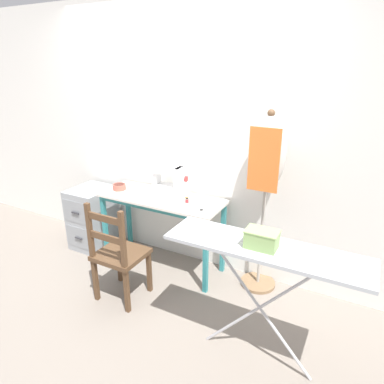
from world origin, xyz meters
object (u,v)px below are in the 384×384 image
Objects in this scene: thread_spool_near_machine at (186,198)px; filing_cabinet at (93,218)px; wooden_chair at (119,255)px; dress_form at (267,165)px; fabric_bowl at (119,187)px; thread_spool_mid_table at (187,201)px; ironing_board at (264,254)px; scissors at (204,211)px; sewing_machine at (172,181)px; storage_box at (262,239)px.

filing_cabinet is at bearing -176.66° from thread_spool_near_machine.
dress_form reaches higher than wooden_chair.
fabric_bowl is 0.81m from wooden_chair.
thread_spool_near_machine is 0.05× the size of filing_cabinet.
dress_form is (1.01, 0.75, 0.74)m from wooden_chair.
ironing_board reaches higher than thread_spool_mid_table.
ironing_board is (0.93, -0.69, 0.07)m from thread_spool_mid_table.
dress_form is (0.67, 0.15, 0.39)m from thread_spool_mid_table.
wooden_chair is at bearing -137.55° from scissors.
scissors is 0.17× the size of filing_cabinet.
thread_spool_mid_table is at bearing 143.39° from ironing_board.
fabric_bowl is 1.51m from dress_form.
sewing_machine reaches higher than wooden_chair.
storage_box is at bearing -74.49° from dress_form.
storage_box is (1.69, -0.70, 0.17)m from fabric_bowl.
fabric_bowl is at bearing 158.37° from ironing_board.
dress_form is at bearing 36.43° from wooden_chair.
fabric_bowl is 0.62m from filing_cabinet.
scissors is at bearing -26.13° from sewing_machine.
storage_box reaches higher than ironing_board.
fabric_bowl is 0.10× the size of ironing_board.
thread_spool_near_machine is (0.19, -0.06, -0.12)m from sewing_machine.
wooden_chair is 1.06m from filing_cabinet.
filing_cabinet is 3.37× the size of storage_box.
storage_box is at bearing -18.68° from filing_cabinet.
dress_form is at bearing 27.71° from scissors.
sewing_machine is 0.52m from scissors.
storage_box reaches higher than filing_cabinet.
sewing_machine is 0.23m from thread_spool_near_machine.
filing_cabinet is at bearing 177.07° from fabric_bowl.
filing_cabinet is 2.32m from storage_box.
ironing_board is at bearing 46.86° from storage_box.
scissors is 0.66m from dress_form.
fabric_bowl is 3.79× the size of thread_spool_near_machine.
scissors is 0.95m from storage_box.
sewing_machine is at bearing 151.20° from thread_spool_mid_table.
thread_spool_near_machine is 1.24m from ironing_board.
thread_spool_near_machine is (0.73, 0.09, -0.01)m from fabric_bowl.
thread_spool_near_machine is at bearing 66.54° from wooden_chair.
fabric_bowl is 0.73m from thread_spool_near_machine.
thread_spool_near_machine is 0.81m from wooden_chair.
storage_box is at bearing -37.91° from thread_spool_mid_table.
storage_box is (-0.02, -0.02, 0.11)m from ironing_board.
fabric_bowl is 0.77m from thread_spool_mid_table.
sewing_machine is at bearing 82.46° from wooden_chair.
thread_spool_mid_table is 0.21× the size of storage_box.
sewing_machine reaches higher than storage_box.
sewing_machine is at bearing 163.38° from thread_spool_near_machine.
ironing_board is (0.98, -0.77, 0.07)m from thread_spool_near_machine.
scissors is 2.78× the size of thread_spool_mid_table.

